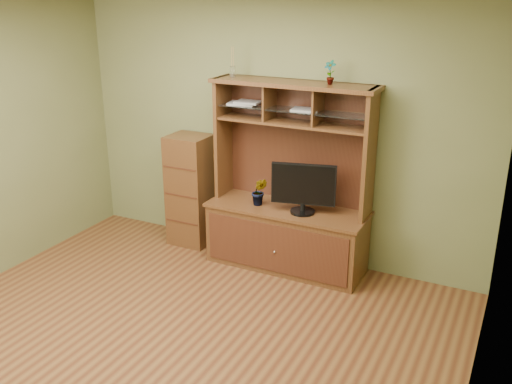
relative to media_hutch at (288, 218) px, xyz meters
The scene contains 8 objects.
room 1.94m from the media_hutch, 99.38° to the right, with size 4.54×4.04×2.74m.
media_hutch is the anchor object (origin of this frame).
monitor 0.44m from the media_hutch, 23.62° to the right, with size 0.63×0.24×0.50m.
orchid_plant 0.40m from the media_hutch, 163.59° to the right, with size 0.16×0.13×0.29m, color #31511B.
top_plant 1.53m from the media_hutch, 12.07° to the left, with size 0.12×0.08×0.22m, color #356623.
reed_diffuser 1.64m from the media_hutch, behind, with size 0.06×0.06×0.30m.
magazines 1.17m from the media_hutch, 166.23° to the left, with size 0.98×0.25×0.04m.
side_cabinet 1.21m from the media_hutch, behind, with size 0.44×0.40×1.24m.
Camera 1 is at (2.39, -3.23, 2.76)m, focal length 40.00 mm.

